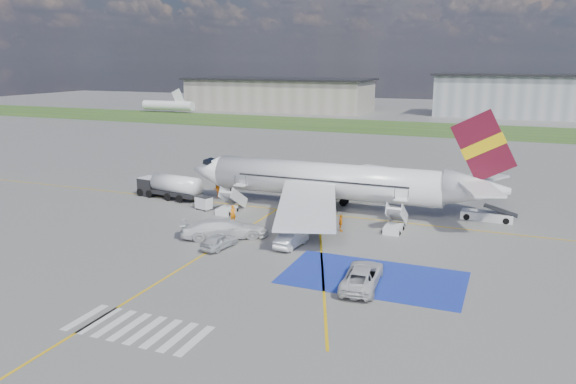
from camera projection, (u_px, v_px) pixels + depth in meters
name	position (u px, v px, depth m)	size (l,w,h in m)	color
ground	(276.00, 246.00, 51.10)	(400.00, 400.00, 0.00)	#60605E
grass_strip	(430.00, 129.00, 136.72)	(400.00, 30.00, 0.01)	#2D4C1E
taxiway_line_main	(319.00, 214.00, 61.91)	(120.00, 0.20, 0.01)	gold
taxiway_line_cross	(167.00, 277.00, 43.92)	(0.20, 60.00, 0.01)	gold
taxiway_line_diag	(319.00, 214.00, 61.91)	(0.20, 60.00, 0.01)	gold
staging_box	(373.00, 278.00, 43.83)	(14.00, 8.00, 0.01)	#192E99
crosswalk	(138.00, 329.00, 35.54)	(9.00, 4.00, 0.01)	silver
terminal_west	(279.00, 95.00, 187.27)	(60.00, 22.00, 10.00)	gray
terminal_centre	(521.00, 96.00, 164.05)	(48.00, 18.00, 12.00)	gray
airliner	(338.00, 181.00, 62.38)	(36.81, 32.95, 11.92)	silver
airstairs_fwd	(229.00, 207.00, 62.28)	(1.90, 5.20, 3.60)	silver
airstairs_aft	(394.00, 225.00, 55.50)	(1.90, 5.20, 3.60)	silver
fuel_tanker	(170.00, 188.00, 68.51)	(9.01, 3.70, 2.99)	black
gpu_cart	(204.00, 204.00, 63.51)	(2.11, 1.66, 1.54)	silver
belt_loader	(487.00, 216.00, 59.40)	(5.71, 2.31, 1.69)	silver
car_silver_a	(219.00, 241.00, 50.44)	(1.63, 4.05, 1.38)	#AEB0B6
car_silver_b	(291.00, 239.00, 50.86)	(1.53, 4.38, 1.44)	#B3B6BA
van_white_a	(362.00, 272.00, 42.17)	(2.50, 5.42, 2.03)	silver
van_white_b	(224.00, 226.00, 53.36)	(2.49, 6.13, 2.40)	silver
crew_fwd	(233.00, 214.00, 58.42)	(0.68, 0.45, 1.86)	orange
crew_nose	(217.00, 189.00, 69.21)	(0.94, 0.74, 1.94)	orange
crew_aft	(341.00, 223.00, 55.45)	(0.99, 0.41, 1.68)	orange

